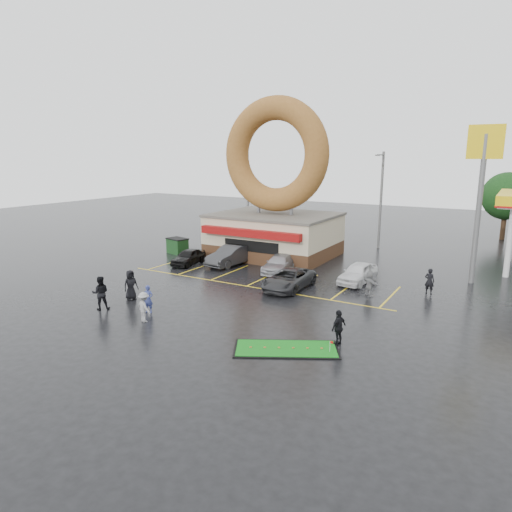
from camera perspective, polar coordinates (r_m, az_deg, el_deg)
The scene contains 20 objects.
ground at distance 28.14m, azimuth -4.83°, elevation -5.44°, with size 120.00×120.00×0.00m, color black.
donut_shop at distance 39.65m, azimuth 2.34°, elevation 6.41°, with size 10.20×8.70×13.50m.
shell_sign at distance 33.95m, azimuth 26.43°, elevation 9.06°, with size 2.20×0.36×10.60m.
streetlight_left at distance 49.09m, azimuth -1.08°, elevation 7.95°, with size 0.40×2.21×9.00m.
streetlight_mid at distance 44.45m, azimuth 15.34°, elevation 7.04°, with size 0.40×2.21×9.00m.
tree_far_d at distance 54.01m, azimuth 28.85°, elevation 6.56°, with size 4.90×4.90×7.00m.
car_black at distance 37.23m, azimuth -8.45°, elevation -0.09°, with size 1.49×3.71×1.26m, color black.
car_dgrey at distance 36.64m, azimuth -3.10°, elevation 0.08°, with size 1.67×4.80×1.58m, color #2D2D30.
car_silver at distance 34.52m, azimuth 2.96°, elevation -0.97°, with size 1.76×4.34×1.26m, color #9F9FA4.
car_grey at distance 30.16m, azimuth 4.13°, elevation -2.89°, with size 2.20×4.76×1.32m, color #2B2C2E.
car_white at distance 32.24m, azimuth 12.63°, elevation -2.09°, with size 1.66×4.12×1.41m, color silver.
person_blue at distance 26.26m, azimuth -13.33°, elevation -5.27°, with size 0.57×0.38×1.57m, color navy.
person_blackjkt at distance 27.50m, azimuth -18.87°, elevation -4.39°, with size 0.95×0.74×1.95m, color black.
person_hoodie at distance 24.90m, azimuth -13.81°, elevation -6.22°, with size 1.04×0.60×1.62m, color gray.
person_bystander at distance 28.85m, azimuth -15.39°, elevation -3.50°, with size 0.90×0.58×1.84m, color black.
person_cameraman at distance 21.66m, azimuth 10.29°, elevation -8.80°, with size 0.99×0.41×1.70m, color black.
person_walker_near at distance 29.41m, azimuth 14.01°, elevation -3.33°, with size 1.51×0.48×1.63m, color gray.
person_walker_far at distance 30.99m, azimuth 20.87°, elevation -2.96°, with size 0.60×0.40×1.66m, color black.
dumpster at distance 41.65m, azimuth -9.80°, elevation 1.22°, with size 1.80×1.20×1.30m, color #1A451D.
putting_green at distance 21.18m, azimuth 3.79°, elevation -11.49°, with size 5.13×4.03×0.59m.
Camera 1 is at (15.52, -21.84, 8.61)m, focal length 32.00 mm.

